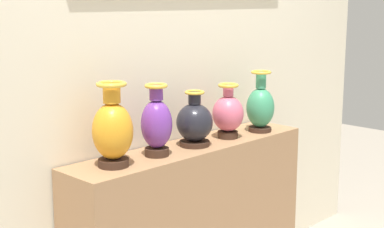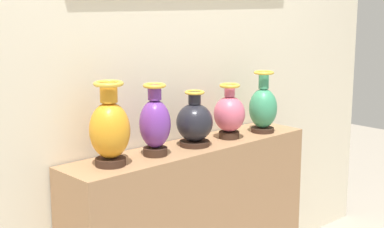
{
  "view_description": "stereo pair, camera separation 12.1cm",
  "coord_description": "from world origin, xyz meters",
  "px_view_note": "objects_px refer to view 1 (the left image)",
  "views": [
    {
      "loc": [
        -2.08,
        -2.03,
        1.66
      ],
      "look_at": [
        0.0,
        0.0,
        1.08
      ],
      "focal_mm": 54.29,
      "sensor_mm": 36.0,
      "label": 1
    },
    {
      "loc": [
        -1.99,
        -2.12,
        1.66
      ],
      "look_at": [
        0.0,
        0.0,
        1.08
      ],
      "focal_mm": 54.29,
      "sensor_mm": 36.0,
      "label": 2
    }
  ],
  "objects_px": {
    "vase_violet": "(157,124)",
    "vase_onyx": "(195,123)",
    "vase_amber": "(113,130)",
    "vase_jade": "(260,107)",
    "vase_rose": "(228,113)"
  },
  "relations": [
    {
      "from": "vase_violet",
      "to": "vase_onyx",
      "type": "relative_size",
      "value": 1.22
    },
    {
      "from": "vase_violet",
      "to": "vase_rose",
      "type": "bearing_deg",
      "value": -0.5
    },
    {
      "from": "vase_amber",
      "to": "vase_jade",
      "type": "xyz_separation_m",
      "value": [
        1.03,
        -0.04,
        -0.03
      ]
    },
    {
      "from": "vase_amber",
      "to": "vase_violet",
      "type": "distance_m",
      "value": 0.26
    },
    {
      "from": "vase_rose",
      "to": "vase_jade",
      "type": "xyz_separation_m",
      "value": [
        0.25,
        -0.03,
        0.01
      ]
    },
    {
      "from": "vase_amber",
      "to": "vase_rose",
      "type": "relative_size",
      "value": 1.29
    },
    {
      "from": "vase_amber",
      "to": "vase_violet",
      "type": "height_order",
      "value": "vase_amber"
    },
    {
      "from": "vase_amber",
      "to": "vase_rose",
      "type": "distance_m",
      "value": 0.78
    },
    {
      "from": "vase_amber",
      "to": "vase_jade",
      "type": "relative_size",
      "value": 1.11
    },
    {
      "from": "vase_onyx",
      "to": "vase_jade",
      "type": "height_order",
      "value": "vase_jade"
    },
    {
      "from": "vase_onyx",
      "to": "vase_jade",
      "type": "distance_m",
      "value": 0.5
    },
    {
      "from": "vase_amber",
      "to": "vase_jade",
      "type": "bearing_deg",
      "value": -2.07
    },
    {
      "from": "vase_rose",
      "to": "vase_jade",
      "type": "relative_size",
      "value": 0.86
    },
    {
      "from": "vase_onyx",
      "to": "vase_violet",
      "type": "bearing_deg",
      "value": -179.04
    },
    {
      "from": "vase_violet",
      "to": "vase_onyx",
      "type": "distance_m",
      "value": 0.27
    }
  ]
}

